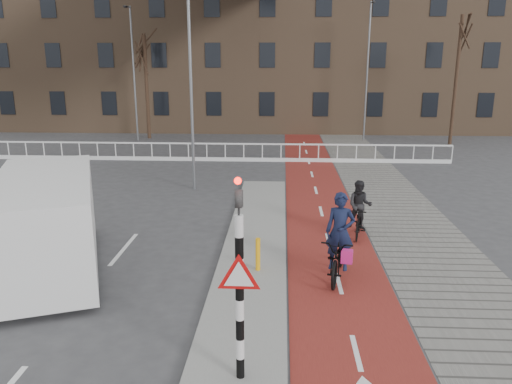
{
  "coord_description": "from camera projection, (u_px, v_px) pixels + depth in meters",
  "views": [
    {
      "loc": [
        0.05,
        -9.35,
        5.34
      ],
      "look_at": [
        -0.7,
        5.0,
        1.5
      ],
      "focal_mm": 35.0,
      "sensor_mm": 36.0,
      "label": 1
    }
  ],
  "objects": [
    {
      "name": "ground",
      "position": [
        277.0,
        323.0,
        10.4
      ],
      "size": [
        120.0,
        120.0,
        0.0
      ],
      "primitive_type": "plane",
      "color": "#38383A",
      "rests_on": "ground"
    },
    {
      "name": "bike_lane",
      "position": [
        317.0,
        197.0,
        19.97
      ],
      "size": [
        2.5,
        60.0,
        0.01
      ],
      "primitive_type": "cube",
      "color": "maroon",
      "rests_on": "ground"
    },
    {
      "name": "sidewalk",
      "position": [
        388.0,
        198.0,
        19.83
      ],
      "size": [
        3.0,
        60.0,
        0.01
      ],
      "primitive_type": "cube",
      "color": "slate",
      "rests_on": "ground"
    },
    {
      "name": "curb_island",
      "position": [
        254.0,
        249.0,
        14.28
      ],
      "size": [
        1.8,
        16.0,
        0.12
      ],
      "primitive_type": "cube",
      "color": "gray",
      "rests_on": "ground"
    },
    {
      "name": "traffic_signal",
      "position": [
        239.0,
        276.0,
        7.97
      ],
      "size": [
        0.8,
        0.8,
        3.68
      ],
      "color": "black",
      "rests_on": "curb_island"
    },
    {
      "name": "bollard",
      "position": [
        258.0,
        254.0,
        12.65
      ],
      "size": [
        0.12,
        0.12,
        0.85
      ],
      "primitive_type": "cylinder",
      "color": "#FFAD0E",
      "rests_on": "curb_island"
    },
    {
      "name": "cyclist_near",
      "position": [
        339.0,
        250.0,
        12.39
      ],
      "size": [
        1.21,
        2.26,
        2.2
      ],
      "rotation": [
        0.0,
        0.0,
        -0.22
      ],
      "color": "black",
      "rests_on": "bike_lane"
    },
    {
      "name": "cyclist_far",
      "position": [
        359.0,
        214.0,
        15.29
      ],
      "size": [
        0.86,
        1.69,
        1.78
      ],
      "rotation": [
        0.0,
        0.0,
        -0.23
      ],
      "color": "black",
      "rests_on": "bike_lane"
    },
    {
      "name": "van",
      "position": [
        46.0,
        223.0,
        12.72
      ],
      "size": [
        4.23,
        6.19,
        2.47
      ],
      "rotation": [
        0.0,
        0.0,
        0.37
      ],
      "color": "silver",
      "rests_on": "ground"
    },
    {
      "name": "railing",
      "position": [
        189.0,
        155.0,
        26.98
      ],
      "size": [
        28.0,
        0.1,
        0.99
      ],
      "color": "silver",
      "rests_on": "ground"
    },
    {
      "name": "townhouse_row",
      "position": [
        245.0,
        27.0,
        39.41
      ],
      "size": [
        46.0,
        10.0,
        15.9
      ],
      "color": "#7F6047",
      "rests_on": "ground"
    },
    {
      "name": "tree_mid",
      "position": [
        147.0,
        88.0,
        33.87
      ],
      "size": [
        0.24,
        0.24,
        6.86
      ],
      "primitive_type": "cylinder",
      "color": "black",
      "rests_on": "ground"
    },
    {
      "name": "tree_right",
      "position": [
        456.0,
        82.0,
        31.05
      ],
      "size": [
        0.22,
        0.22,
        7.95
      ],
      "primitive_type": "cylinder",
      "color": "black",
      "rests_on": "ground"
    },
    {
      "name": "streetlight_near",
      "position": [
        191.0,
        87.0,
        20.04
      ],
      "size": [
        0.12,
        0.12,
        8.5
      ],
      "primitive_type": "cylinder",
      "color": "slate",
      "rests_on": "ground"
    },
    {
      "name": "streetlight_left",
      "position": [
        134.0,
        75.0,
        32.73
      ],
      "size": [
        0.12,
        0.12,
        8.61
      ],
      "primitive_type": "cylinder",
      "color": "slate",
      "rests_on": "ground"
    },
    {
      "name": "streetlight_right",
      "position": [
        367.0,
        73.0,
        32.81
      ],
      "size": [
        0.12,
        0.12,
        8.9
      ],
      "primitive_type": "cylinder",
      "color": "slate",
      "rests_on": "ground"
    }
  ]
}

